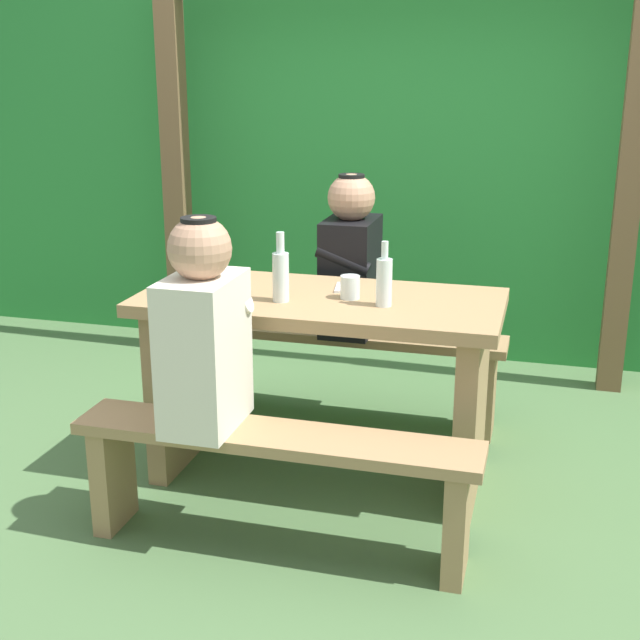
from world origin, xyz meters
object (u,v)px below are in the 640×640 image
(bench_far, at_px, (353,356))
(cell_phone, at_px, (344,288))
(person_white_shirt, at_px, (204,332))
(picnic_table, at_px, (320,356))
(bottle_left, at_px, (281,274))
(bottle_right, at_px, (384,281))
(person_black_coat, at_px, (350,261))
(drinking_glass, at_px, (350,287))
(bench_near, at_px, (275,466))

(bench_far, distance_m, cell_phone, 0.64)
(person_white_shirt, bearing_deg, picnic_table, 66.90)
(person_white_shirt, distance_m, bottle_left, 0.49)
(bottle_right, bearing_deg, bottle_left, -174.12)
(bench_far, distance_m, person_black_coat, 0.46)
(person_black_coat, xyz_separation_m, drinking_glass, (0.13, -0.57, 0.03))
(person_white_shirt, distance_m, cell_phone, 0.77)
(bottle_left, bearing_deg, drinking_glass, 24.11)
(picnic_table, distance_m, person_white_shirt, 0.67)
(bench_far, distance_m, person_white_shirt, 1.26)
(picnic_table, xyz_separation_m, bench_far, (0.00, 0.58, -0.20))
(person_white_shirt, bearing_deg, bottle_left, 75.47)
(picnic_table, bearing_deg, person_white_shirt, -113.10)
(picnic_table, xyz_separation_m, bottle_left, (-0.12, -0.11, 0.35))
(bench_near, distance_m, cell_phone, 0.84)
(drinking_glass, xyz_separation_m, cell_phone, (-0.05, 0.13, -0.04))
(bench_near, relative_size, bench_far, 1.00)
(person_white_shirt, relative_size, bottle_right, 2.95)
(picnic_table, distance_m, bench_far, 0.61)
(bottle_left, height_order, cell_phone, bottle_left)
(drinking_glass, distance_m, bottle_left, 0.27)
(bench_near, height_order, bottle_right, bottle_right)
(bench_far, bearing_deg, drinking_glass, -78.26)
(picnic_table, distance_m, cell_phone, 0.29)
(drinking_glass, bearing_deg, bench_far, 101.74)
(bottle_left, relative_size, cell_phone, 1.90)
(bench_far, height_order, person_black_coat, person_black_coat)
(drinking_glass, bearing_deg, picnic_table, -179.23)
(bottle_left, relative_size, bottle_right, 1.09)
(picnic_table, relative_size, cell_phone, 10.00)
(drinking_glass, bearing_deg, bottle_left, -155.89)
(person_white_shirt, distance_m, person_black_coat, 1.17)
(person_black_coat, relative_size, bottle_right, 2.95)
(person_black_coat, bearing_deg, drinking_glass, -76.80)
(bottle_right, relative_size, cell_phone, 1.74)
(person_black_coat, bearing_deg, cell_phone, -79.74)
(bottle_left, distance_m, cell_phone, 0.32)
(bench_near, relative_size, drinking_glass, 15.80)
(picnic_table, relative_size, bottle_left, 5.27)
(bench_far, bearing_deg, bottle_right, -67.72)
(picnic_table, xyz_separation_m, drinking_glass, (0.12, 0.00, 0.29))
(picnic_table, relative_size, person_black_coat, 1.95)
(picnic_table, bearing_deg, drinking_glass, 0.77)
(bench_far, relative_size, drinking_glass, 15.80)
(person_white_shirt, xyz_separation_m, bottle_left, (0.12, 0.47, 0.09))
(bench_near, bearing_deg, person_white_shirt, 179.22)
(picnic_table, xyz_separation_m, person_white_shirt, (-0.24, -0.57, 0.26))
(bench_near, xyz_separation_m, cell_phone, (0.07, 0.71, 0.45))
(drinking_glass, height_order, bottle_right, bottle_right)
(person_white_shirt, bearing_deg, cell_phone, 66.27)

